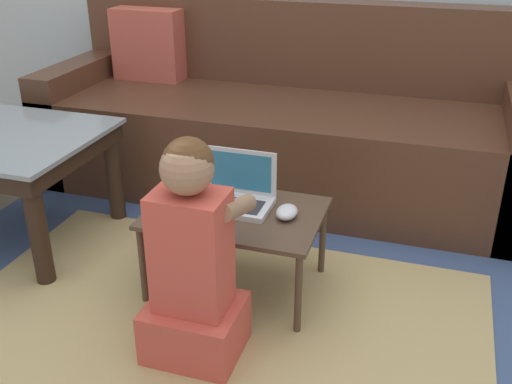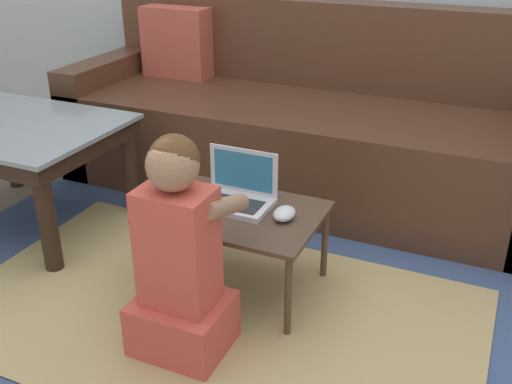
{
  "view_description": "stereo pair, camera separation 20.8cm",
  "coord_description": "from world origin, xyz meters",
  "px_view_note": "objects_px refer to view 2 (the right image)",
  "views": [
    {
      "loc": [
        0.51,
        -1.55,
        1.28
      ],
      "look_at": [
        -0.06,
        0.24,
        0.38
      ],
      "focal_mm": 42.0,
      "sensor_mm": 36.0,
      "label": 1
    },
    {
      "loc": [
        0.71,
        -1.48,
        1.28
      ],
      "look_at": [
        -0.06,
        0.24,
        0.38
      ],
      "focal_mm": 42.0,
      "sensor_mm": 36.0,
      "label": 2
    }
  ],
  "objects_px": {
    "couch": "(302,128)",
    "computer_mouse": "(284,214)",
    "laptop": "(236,195)",
    "coffee_table": "(19,141)",
    "laptop_desk": "(235,218)",
    "person_seated": "(180,261)"
  },
  "relations": [
    {
      "from": "computer_mouse",
      "to": "couch",
      "type": "bearing_deg",
      "value": 106.48
    },
    {
      "from": "laptop",
      "to": "laptop_desk",
      "type": "bearing_deg",
      "value": -69.09
    },
    {
      "from": "laptop_desk",
      "to": "computer_mouse",
      "type": "distance_m",
      "value": 0.19
    },
    {
      "from": "laptop",
      "to": "couch",
      "type": "bearing_deg",
      "value": 95.0
    },
    {
      "from": "laptop",
      "to": "computer_mouse",
      "type": "distance_m",
      "value": 0.2
    },
    {
      "from": "coffee_table",
      "to": "computer_mouse",
      "type": "height_order",
      "value": "coffee_table"
    },
    {
      "from": "coffee_table",
      "to": "laptop",
      "type": "bearing_deg",
      "value": -1.96
    },
    {
      "from": "coffee_table",
      "to": "laptop",
      "type": "height_order",
      "value": "laptop"
    },
    {
      "from": "computer_mouse",
      "to": "person_seated",
      "type": "bearing_deg",
      "value": -115.88
    },
    {
      "from": "couch",
      "to": "computer_mouse",
      "type": "bearing_deg",
      "value": -73.52
    },
    {
      "from": "laptop",
      "to": "computer_mouse",
      "type": "xyz_separation_m",
      "value": [
        0.2,
        -0.03,
        -0.01
      ]
    },
    {
      "from": "couch",
      "to": "laptop",
      "type": "height_order",
      "value": "couch"
    },
    {
      "from": "couch",
      "to": "computer_mouse",
      "type": "height_order",
      "value": "couch"
    },
    {
      "from": "couch",
      "to": "person_seated",
      "type": "relative_size",
      "value": 3.19
    },
    {
      "from": "coffee_table",
      "to": "laptop",
      "type": "xyz_separation_m",
      "value": [
        1.03,
        -0.04,
        -0.04
      ]
    },
    {
      "from": "laptop",
      "to": "person_seated",
      "type": "bearing_deg",
      "value": -87.99
    },
    {
      "from": "couch",
      "to": "laptop_desk",
      "type": "bearing_deg",
      "value": -84.22
    },
    {
      "from": "couch",
      "to": "laptop",
      "type": "bearing_deg",
      "value": -85.0
    },
    {
      "from": "coffee_table",
      "to": "laptop",
      "type": "relative_size",
      "value": 3.1
    },
    {
      "from": "laptop_desk",
      "to": "person_seated",
      "type": "relative_size",
      "value": 0.84
    },
    {
      "from": "laptop_desk",
      "to": "laptop",
      "type": "bearing_deg",
      "value": 110.91
    },
    {
      "from": "laptop",
      "to": "person_seated",
      "type": "height_order",
      "value": "person_seated"
    }
  ]
}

